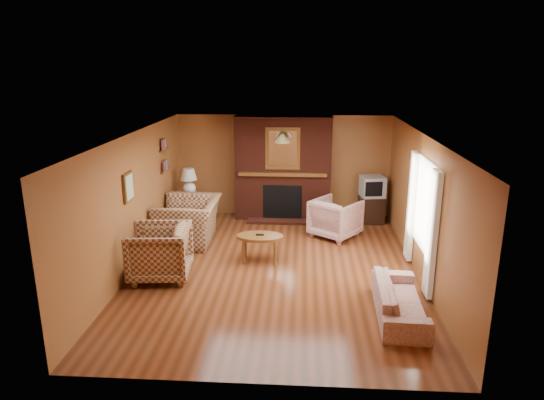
# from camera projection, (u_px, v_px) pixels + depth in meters

# --- Properties ---
(floor) EXTENTS (6.50, 6.50, 0.00)m
(floor) POSITION_uv_depth(u_px,v_px,m) (275.00, 269.00, 8.70)
(floor) COLOR #4D2510
(floor) RESTS_ON ground
(ceiling) EXTENTS (6.50, 6.50, 0.00)m
(ceiling) POSITION_uv_depth(u_px,v_px,m) (276.00, 135.00, 8.04)
(ceiling) COLOR silver
(ceiling) RESTS_ON wall_back
(wall_back) EXTENTS (6.50, 0.00, 6.50)m
(wall_back) POSITION_uv_depth(u_px,v_px,m) (283.00, 166.00, 11.49)
(wall_back) COLOR #9A5C2F
(wall_back) RESTS_ON floor
(wall_front) EXTENTS (6.50, 0.00, 6.50)m
(wall_front) POSITION_uv_depth(u_px,v_px,m) (258.00, 289.00, 5.25)
(wall_front) COLOR #9A5C2F
(wall_front) RESTS_ON floor
(wall_left) EXTENTS (0.00, 6.50, 6.50)m
(wall_left) POSITION_uv_depth(u_px,v_px,m) (134.00, 202.00, 8.53)
(wall_left) COLOR #9A5C2F
(wall_left) RESTS_ON floor
(wall_right) EXTENTS (0.00, 6.50, 6.50)m
(wall_right) POSITION_uv_depth(u_px,v_px,m) (422.00, 207.00, 8.22)
(wall_right) COLOR #9A5C2F
(wall_right) RESTS_ON floor
(fireplace) EXTENTS (2.20, 0.82, 2.40)m
(fireplace) POSITION_uv_depth(u_px,v_px,m) (283.00, 169.00, 11.24)
(fireplace) COLOR #4A1A10
(fireplace) RESTS_ON floor
(window_right) EXTENTS (0.10, 1.85, 2.00)m
(window_right) POSITION_uv_depth(u_px,v_px,m) (422.00, 215.00, 8.05)
(window_right) COLOR beige
(window_right) RESTS_ON wall_right
(bookshelf) EXTENTS (0.09, 0.55, 0.71)m
(bookshelf) POSITION_uv_depth(u_px,v_px,m) (165.00, 156.00, 10.22)
(bookshelf) COLOR brown
(bookshelf) RESTS_ON wall_left
(botanical_print) EXTENTS (0.05, 0.40, 0.50)m
(botanical_print) POSITION_uv_depth(u_px,v_px,m) (128.00, 187.00, 8.14)
(botanical_print) COLOR brown
(botanical_print) RESTS_ON wall_left
(pendant_light) EXTENTS (0.36, 0.36, 0.48)m
(pendant_light) POSITION_uv_depth(u_px,v_px,m) (282.00, 138.00, 10.36)
(pendant_light) COLOR black
(pendant_light) RESTS_ON ceiling
(plaid_loveseat) EXTENTS (1.20, 1.37, 0.89)m
(plaid_loveseat) POSITION_uv_depth(u_px,v_px,m) (189.00, 221.00, 9.90)
(plaid_loveseat) COLOR maroon
(plaid_loveseat) RESTS_ON floor
(plaid_armchair) EXTENTS (1.09, 1.07, 0.92)m
(plaid_armchair) POSITION_uv_depth(u_px,v_px,m) (159.00, 252.00, 8.23)
(plaid_armchair) COLOR maroon
(plaid_armchair) RESTS_ON floor
(floral_sofa) EXTENTS (0.73, 1.70, 0.49)m
(floral_sofa) POSITION_uv_depth(u_px,v_px,m) (400.00, 300.00, 7.05)
(floral_sofa) COLOR beige
(floral_sofa) RESTS_ON floor
(floral_armchair) EXTENTS (1.23, 1.24, 0.81)m
(floral_armchair) POSITION_uv_depth(u_px,v_px,m) (336.00, 218.00, 10.21)
(floral_armchair) COLOR beige
(floral_armchair) RESTS_ON floor
(coffee_table) EXTENTS (0.85, 0.53, 0.53)m
(coffee_table) POSITION_uv_depth(u_px,v_px,m) (260.00, 239.00, 8.91)
(coffee_table) COLOR brown
(coffee_table) RESTS_ON floor
(side_table) EXTENTS (0.51, 0.51, 0.67)m
(side_table) POSITION_uv_depth(u_px,v_px,m) (190.00, 209.00, 11.09)
(side_table) COLOR brown
(side_table) RESTS_ON floor
(table_lamp) EXTENTS (0.37, 0.37, 0.61)m
(table_lamp) POSITION_uv_depth(u_px,v_px,m) (189.00, 180.00, 10.91)
(table_lamp) COLOR white
(table_lamp) RESTS_ON side_table
(tv_stand) EXTENTS (0.58, 0.53, 0.61)m
(tv_stand) POSITION_uv_depth(u_px,v_px,m) (371.00, 209.00, 11.18)
(tv_stand) COLOR black
(tv_stand) RESTS_ON floor
(crt_tv) EXTENTS (0.58, 0.58, 0.47)m
(crt_tv) POSITION_uv_depth(u_px,v_px,m) (372.00, 186.00, 11.02)
(crt_tv) COLOR #A2A4A9
(crt_tv) RESTS_ON tv_stand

